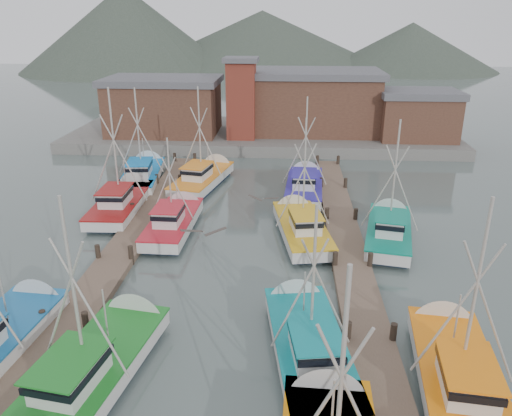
# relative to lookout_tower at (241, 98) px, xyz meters

# --- Properties ---
(ground) EXTENTS (260.00, 260.00, 0.00)m
(ground) POSITION_rel_lookout_tower_xyz_m (2.00, -33.00, -5.55)
(ground) COLOR #475551
(ground) RESTS_ON ground
(dock_left) EXTENTS (2.30, 46.00, 1.50)m
(dock_left) POSITION_rel_lookout_tower_xyz_m (-5.00, -28.96, -5.34)
(dock_left) COLOR brown
(dock_left) RESTS_ON ground
(dock_right) EXTENTS (2.30, 46.00, 1.50)m
(dock_right) POSITION_rel_lookout_tower_xyz_m (9.00, -28.96, -5.34)
(dock_right) COLOR brown
(dock_right) RESTS_ON ground
(quay) EXTENTS (44.00, 16.00, 1.20)m
(quay) POSITION_rel_lookout_tower_xyz_m (2.00, 4.00, -4.95)
(quay) COLOR slate
(quay) RESTS_ON ground
(shed_left) EXTENTS (12.72, 8.48, 6.20)m
(shed_left) POSITION_rel_lookout_tower_xyz_m (-9.00, 2.00, -1.21)
(shed_left) COLOR brown
(shed_left) RESTS_ON quay
(shed_center) EXTENTS (14.84, 9.54, 6.90)m
(shed_center) POSITION_rel_lookout_tower_xyz_m (8.00, 4.00, -0.86)
(shed_center) COLOR brown
(shed_center) RESTS_ON quay
(shed_right) EXTENTS (8.48, 6.36, 5.20)m
(shed_right) POSITION_rel_lookout_tower_xyz_m (19.00, 1.00, -1.71)
(shed_right) COLOR brown
(shed_right) RESTS_ON quay
(lookout_tower) EXTENTS (3.60, 3.60, 8.50)m
(lookout_tower) POSITION_rel_lookout_tower_xyz_m (0.00, 0.00, 0.00)
(lookout_tower) COLOR maroon
(lookout_tower) RESTS_ON quay
(distant_hills) EXTENTS (175.00, 140.00, 42.00)m
(distant_hills) POSITION_rel_lookout_tower_xyz_m (-10.76, 89.59, -5.55)
(distant_hills) COLOR #465144
(distant_hills) RESTS_ON ground
(boat_4) EXTENTS (4.50, 10.08, 9.13)m
(boat_4) POSITION_rel_lookout_tower_xyz_m (-2.37, -37.96, -4.87)
(boat_4) COLOR #101F35
(boat_4) RESTS_ON ground
(boat_5) EXTENTS (4.20, 9.61, 8.11)m
(boat_5) POSITION_rel_lookout_tower_xyz_m (6.15, -35.77, -4.87)
(boat_5) COLOR #101F35
(boat_5) RESTS_ON ground
(boat_7) EXTENTS (3.89, 9.52, 9.14)m
(boat_7) POSITION_rel_lookout_tower_xyz_m (12.00, -37.34, -4.87)
(boat_7) COLOR #101F35
(boat_7) RESTS_ON ground
(boat_8) EXTENTS (3.00, 8.57, 7.32)m
(boat_8) POSITION_rel_lookout_tower_xyz_m (-2.52, -22.72, -4.88)
(boat_8) COLOR #101F35
(boat_8) RESTS_ON ground
(boat_9) EXTENTS (4.12, 9.16, 8.83)m
(boat_9) POSITION_rel_lookout_tower_xyz_m (6.09, -23.15, -4.87)
(boat_9) COLOR #101F35
(boat_9) RESTS_ON ground
(boat_10) EXTENTS (4.14, 9.55, 10.11)m
(boat_10) POSITION_rel_lookout_tower_xyz_m (-7.28, -19.22, -4.86)
(boat_10) COLOR #101F35
(boat_10) RESTS_ON ground
(boat_11) EXTENTS (4.26, 8.94, 8.81)m
(boat_11) POSITION_rel_lookout_tower_xyz_m (11.91, -23.31, -4.87)
(boat_11) COLOR #101F35
(boat_11) RESTS_ON ground
(boat_12) EXTENTS (4.64, 9.70, 9.34)m
(boat_12) POSITION_rel_lookout_tower_xyz_m (-2.07, -12.86, -4.87)
(boat_12) COLOR #101F35
(boat_12) RESTS_ON ground
(boat_13) EXTENTS (3.58, 9.25, 8.84)m
(boat_13) POSITION_rel_lookout_tower_xyz_m (6.57, -14.51, -4.87)
(boat_13) COLOR #101F35
(boat_13) RESTS_ON ground
(boat_14) EXTENTS (4.09, 9.77, 9.14)m
(boat_14) POSITION_rel_lookout_tower_xyz_m (-7.69, -12.23, -4.87)
(boat_14) COLOR #101F35
(boat_14) RESTS_ON ground
(gull_near) EXTENTS (1.52, 0.66, 0.24)m
(gull_near) POSITION_rel_lookout_tower_xyz_m (2.43, -39.11, 1.69)
(gull_near) COLOR slate
(gull_near) RESTS_ON ground
(gull_far) EXTENTS (1.52, 0.66, 0.24)m
(gull_far) POSITION_rel_lookout_tower_xyz_m (3.99, -31.08, -0.04)
(gull_far) COLOR slate
(gull_far) RESTS_ON ground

